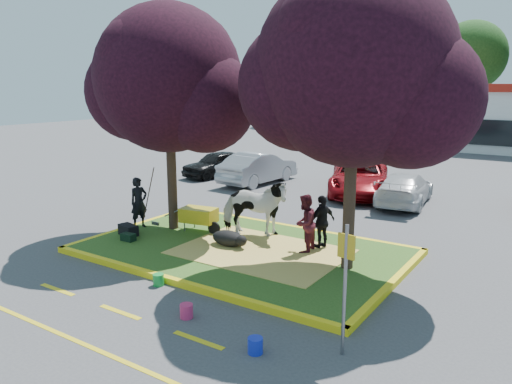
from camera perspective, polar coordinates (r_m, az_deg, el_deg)
The scene contains 31 objects.
ground at distance 13.38m, azimuth -1.61°, elevation -7.00°, with size 90.00×90.00×0.00m, color #424244.
median_island at distance 13.35m, azimuth -1.61°, elevation -6.70°, with size 8.00×5.00×0.15m, color #2F531A.
curb_near at distance 11.47m, azimuth -9.13°, elevation -10.13°, with size 8.30×0.16×0.15m, color yellow.
curb_far at distance 15.43m, azimuth 3.90°, elevation -4.08°, with size 8.30×0.16×0.15m, color yellow.
curb_left at distance 15.94m, azimuth -13.75°, elevation -3.88°, with size 0.16×5.30×0.15m, color yellow.
curb_right at distance 11.65m, azimuth 15.34°, elevation -10.07°, with size 0.16×5.30×0.15m, color yellow.
straw_bedding at distance 13.01m, azimuth 0.57°, elevation -6.84°, with size 4.20×3.00×0.01m, color #EBD861.
tree_purple_left at distance 14.68m, azimuth -9.96°, elevation 11.88°, with size 5.06×4.20×6.51m.
tree_purple_right at distance 11.37m, azimuth 11.26°, elevation 12.78°, with size 5.30×4.40×6.82m.
fire_lane_stripe_a at distance 11.95m, azimuth -21.74°, elevation -10.32°, with size 1.10×0.12×0.01m, color yellow.
fire_lane_stripe_b at distance 10.48m, azimuth -15.25°, elevation -13.11°, with size 1.10×0.12×0.01m, color yellow.
fire_lane_stripe_c at distance 9.20m, azimuth -6.60°, elevation -16.47°, with size 1.10×0.12×0.01m, color yellow.
fire_lane_long at distance 9.82m, azimuth -20.67°, elevation -15.28°, with size 6.00×0.10×0.01m, color yellow.
retail_building at distance 38.73m, azimuth 25.79°, elevation 7.89°, with size 20.40×8.40×4.40m.
treeline at distance 48.43m, azimuth 27.14°, elevation 14.92°, with size 46.58×7.80×14.63m.
cow at distance 14.11m, azimuth -0.22°, elevation -1.82°, with size 0.89×1.96×1.66m, color white.
calf at distance 13.44m, azimuth -3.19°, elevation -5.30°, with size 0.97×0.55×0.42m, color black.
handler at distance 15.39m, azimuth -13.24°, elevation -1.19°, with size 0.56×0.37×1.53m, color black.
visitor_a at distance 12.87m, azimuth 5.58°, elevation -3.59°, with size 0.74×0.57×1.52m, color #4A151F.
visitor_b at distance 13.26m, azimuth 7.57°, elevation -3.38°, with size 0.83×0.35×1.42m, color black.
wheelbarrow at distance 14.74m, azimuth -6.53°, elevation -2.68°, with size 1.86×0.79×0.70m.
gear_bag_dark at distance 14.81m, azimuth -14.38°, elevation -4.23°, with size 0.61×0.33×0.31m, color black.
gear_bag_green at distance 14.32m, azimuth -14.39°, elevation -5.02°, with size 0.39×0.24×0.21m, color black.
sign_post at distance 8.27m, azimuth 10.15°, elevation -9.55°, with size 0.32×0.09×2.25m.
bucket_green at distance 11.51m, azimuth -11.09°, elevation -9.82°, with size 0.25×0.25×0.26m, color #169533.
bucket_pink at distance 9.95m, azimuth -7.96°, elevation -13.32°, with size 0.26×0.26×0.27m, color #D72F66.
bucket_blue at distance 8.72m, azimuth -0.08°, elevation -17.13°, with size 0.26×0.26×0.28m, color #182CC5.
car_black at distance 24.24m, azimuth -4.47°, elevation 3.23°, with size 1.45×3.60×1.23m, color black.
car_silver at distance 22.47m, azimuth 0.26°, elevation 2.78°, with size 1.49×4.28×1.41m, color #98999F.
car_red at distance 20.69m, azimuth 11.75°, elevation 1.66°, with size 2.29×4.97×1.38m, color maroon.
car_white at distance 19.37m, azimuth 16.63°, elevation 0.39°, with size 1.66×4.09×1.19m, color silver.
Camera 1 is at (7.25, -10.33, 4.42)m, focal length 35.00 mm.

